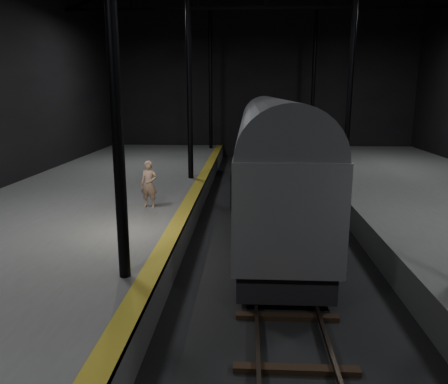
{
  "coord_description": "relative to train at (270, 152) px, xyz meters",
  "views": [
    {
      "loc": [
        -0.97,
        -13.37,
        5.2
      ],
      "look_at": [
        -1.73,
        0.56,
        2.0
      ],
      "focal_mm": 35.0,
      "sensor_mm": 36.0,
      "label": 1
    }
  ],
  "objects": [
    {
      "name": "tactile_strip",
      "position": [
        -3.25,
        -5.17,
        -1.71
      ],
      "size": [
        0.5,
        43.8,
        0.01
      ],
      "primitive_type": "cube",
      "color": "olive",
      "rests_on": "platform_left"
    },
    {
      "name": "track",
      "position": [
        0.0,
        -5.17,
        -2.65
      ],
      "size": [
        2.4,
        43.0,
        0.24
      ],
      "color": "#3F3328",
      "rests_on": "ground"
    },
    {
      "name": "train",
      "position": [
        0.0,
        0.0,
        0.0
      ],
      "size": [
        2.73,
        18.2,
        4.86
      ],
      "color": "#A9ACB1",
      "rests_on": "ground"
    },
    {
      "name": "woman",
      "position": [
        -4.61,
        -2.92,
        -0.84
      ],
      "size": [
        0.7,
        0.53,
        1.75
      ],
      "primitive_type": "imported",
      "rotation": [
        0.0,
        0.0,
        -0.18
      ],
      "color": "#A57F65",
      "rests_on": "platform_left"
    },
    {
      "name": "ground",
      "position": [
        0.0,
        -5.17,
        -2.71
      ],
      "size": [
        44.0,
        44.0,
        0.0
      ],
      "primitive_type": "plane",
      "color": "black",
      "rests_on": "ground"
    },
    {
      "name": "platform_left",
      "position": [
        -7.5,
        -5.17,
        -2.21
      ],
      "size": [
        9.0,
        43.8,
        1.0
      ],
      "primitive_type": "cube",
      "color": "#51514E",
      "rests_on": "ground"
    }
  ]
}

